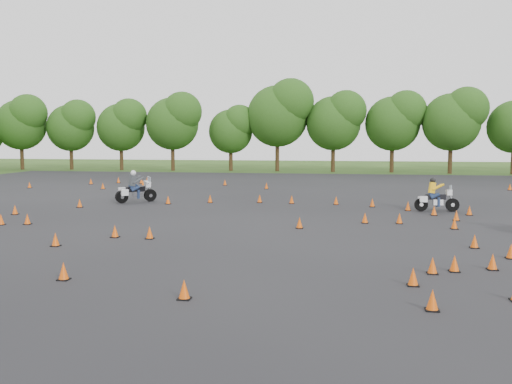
# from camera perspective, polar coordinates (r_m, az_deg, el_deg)

# --- Properties ---
(ground) EXTENTS (140.00, 140.00, 0.00)m
(ground) POSITION_cam_1_polar(r_m,az_deg,el_deg) (23.29, -1.56, -3.87)
(ground) COLOR #2D5119
(ground) RESTS_ON ground
(asphalt_pad) EXTENTS (62.00, 62.00, 0.00)m
(asphalt_pad) POSITION_cam_1_polar(r_m,az_deg,el_deg) (29.15, 0.62, -1.97)
(asphalt_pad) COLOR black
(asphalt_pad) RESTS_ON ground
(treeline) EXTENTS (87.14, 32.56, 10.66)m
(treeline) POSITION_cam_1_polar(r_m,az_deg,el_deg) (57.90, 7.52, 6.27)
(treeline) COLOR #254B15
(treeline) RESTS_ON ground
(traffic_cones) EXTENTS (35.30, 33.06, 0.45)m
(traffic_cones) POSITION_cam_1_polar(r_m,az_deg,el_deg) (28.54, -0.49, -1.67)
(traffic_cones) COLOR #E55309
(traffic_cones) RESTS_ON asphalt_pad
(rider_grey) EXTENTS (2.36, 2.16, 1.89)m
(rider_grey) POSITION_cam_1_polar(r_m,az_deg,el_deg) (33.91, -11.94, 0.58)
(rider_grey) COLOR #393D40
(rider_grey) RESTS_ON ground
(rider_yellow) EXTENTS (2.28, 0.86, 1.73)m
(rider_yellow) POSITION_cam_1_polar(r_m,az_deg,el_deg) (30.51, 17.67, -0.26)
(rider_yellow) COLOR yellow
(rider_yellow) RESTS_ON ground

